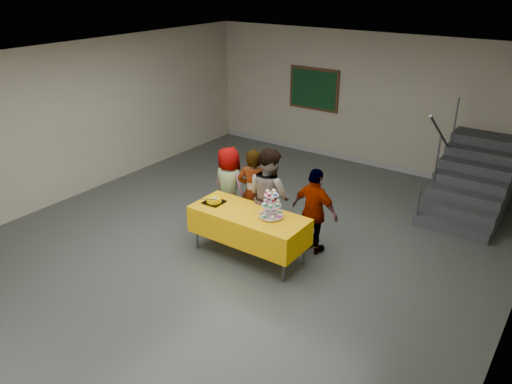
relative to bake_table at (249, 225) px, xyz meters
The scene contains 10 objects.
room_shell 1.60m from the bake_table, behind, with size 10.00×10.04×3.02m.
bake_table is the anchor object (origin of this frame).
cupcake_stand 0.54m from the bake_table, 11.99° to the left, with size 0.38×0.38×0.44m.
bear_cake 0.72m from the bake_table, behind, with size 0.32×0.36×0.12m.
schoolchild_a 1.18m from the bake_table, 142.91° to the left, with size 0.71×0.46×1.45m, color slate.
schoolchild_b 0.78m from the bake_table, 119.53° to the left, with size 0.56×0.37×1.55m, color slate.
schoolchild_c 0.67m from the bake_table, 92.22° to the left, with size 0.80×0.62×1.64m, color slate.
schoolchild_d 1.07m from the bake_table, 43.09° to the left, with size 0.84×0.35×1.44m, color slate.
staircase 4.74m from the bake_table, 59.13° to the left, with size 1.30×2.40×2.04m.
noticeboard 5.27m from the bake_table, 108.27° to the left, with size 1.30×0.05×1.00m.
Camera 1 is at (4.34, -5.52, 4.23)m, focal length 35.00 mm.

